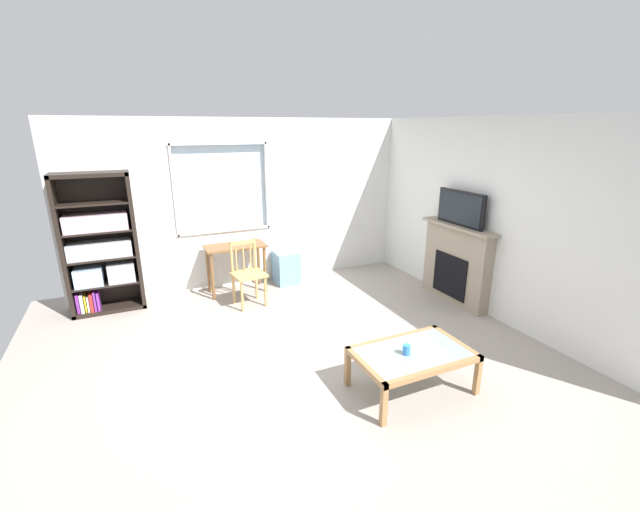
{
  "coord_description": "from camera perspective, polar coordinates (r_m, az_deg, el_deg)",
  "views": [
    {
      "loc": [
        -1.55,
        -3.8,
        2.39
      ],
      "look_at": [
        0.4,
        0.47,
        0.91
      ],
      "focal_mm": 23.2,
      "sensor_mm": 36.0,
      "label": 1
    }
  ],
  "objects": [
    {
      "name": "sippy_cup",
      "position": [
        3.93,
        11.84,
        -12.53
      ],
      "size": [
        0.07,
        0.07,
        0.09
      ],
      "primitive_type": "cylinder",
      "color": "#337FD6",
      "rests_on": "coffee_table"
    },
    {
      "name": "ground",
      "position": [
        4.75,
        -2.05,
        -12.88
      ],
      "size": [
        6.1,
        5.71,
        0.02
      ],
      "primitive_type": "cube",
      "color": "#9E9389"
    },
    {
      "name": "plastic_drawer_unit",
      "position": [
        6.57,
        -4.69,
        -1.58
      ],
      "size": [
        0.35,
        0.4,
        0.51
      ],
      "primitive_type": "cube",
      "color": "#72ADDB",
      "rests_on": "ground"
    },
    {
      "name": "tv",
      "position": [
        5.88,
        18.84,
        6.26
      ],
      "size": [
        0.06,
        0.82,
        0.46
      ],
      "color": "black",
      "rests_on": "fireplace"
    },
    {
      "name": "wall_right",
      "position": [
        5.75,
        22.67,
        4.75
      ],
      "size": [
        0.12,
        4.91,
        2.52
      ],
      "primitive_type": "cube",
      "color": "silver",
      "rests_on": "ground"
    },
    {
      "name": "desk_under_window",
      "position": [
        6.21,
        -11.56,
        0.28
      ],
      "size": [
        0.87,
        0.43,
        0.73
      ],
      "color": "brown",
      "rests_on": "ground"
    },
    {
      "name": "fireplace",
      "position": [
        6.08,
        18.25,
        -0.99
      ],
      "size": [
        0.26,
        1.24,
        1.11
      ],
      "color": "gray",
      "rests_on": "ground"
    },
    {
      "name": "coffee_table",
      "position": [
        4.03,
        12.65,
        -13.37
      ],
      "size": [
        1.07,
        0.68,
        0.4
      ],
      "color": "#8C9E99",
      "rests_on": "ground"
    },
    {
      "name": "bookshelf",
      "position": [
        6.12,
        -28.05,
        0.91
      ],
      "size": [
        0.9,
        0.38,
        1.85
      ],
      "color": "black",
      "rests_on": "ground"
    },
    {
      "name": "wooden_chair",
      "position": [
        5.78,
        -9.97,
        -2.28
      ],
      "size": [
        0.46,
        0.45,
        0.9
      ],
      "color": "tan",
      "rests_on": "ground"
    },
    {
      "name": "wall_back_with_window",
      "position": [
        6.46,
        -9.94,
        6.82
      ],
      "size": [
        5.1,
        0.15,
        2.52
      ],
      "color": "silver",
      "rests_on": "ground"
    }
  ]
}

